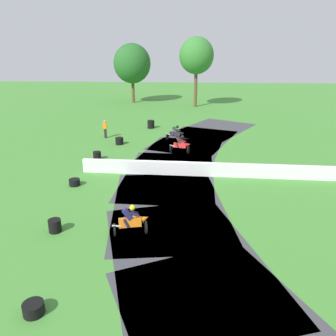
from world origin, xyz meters
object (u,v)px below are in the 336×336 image
at_px(tire_stack_extra_a, 55,226).
at_px(track_marshal, 105,129).
at_px(motorcycle_chase_red, 181,145).
at_px(motorcycle_trailing_orange, 132,221).
at_px(tire_stack_mid_b, 97,156).
at_px(tire_stack_extra_b, 34,309).
at_px(tire_stack_mid_a, 119,141).
at_px(motorcycle_lead_black, 176,133).
at_px(tire_stack_far, 75,182).
at_px(tire_stack_near, 151,124).

xyz_separation_m(tire_stack_extra_a, track_marshal, (-1.68, 16.62, 0.52)).
xyz_separation_m(motorcycle_chase_red, tire_stack_extra_a, (-5.38, -12.53, -0.34)).
distance_m(motorcycle_trailing_orange, tire_stack_mid_b, 11.21).
bearing_deg(tire_stack_extra_b, tire_stack_mid_b, 97.56).
distance_m(tire_stack_mid_a, tire_stack_mid_b, 4.24).
relative_size(motorcycle_lead_black, tire_stack_mid_a, 2.55).
bearing_deg(motorcycle_trailing_orange, tire_stack_far, 129.56).
bearing_deg(motorcycle_chase_red, tire_stack_mid_b, -160.86).
relative_size(motorcycle_trailing_orange, tire_stack_near, 2.10).
xyz_separation_m(tire_stack_extra_b, track_marshal, (-2.91, 21.56, 0.62)).
bearing_deg(tire_stack_far, tire_stack_near, 79.19).
distance_m(tire_stack_mid_a, tire_stack_extra_b, 19.52).
height_order(motorcycle_chase_red, tire_stack_extra_b, motorcycle_chase_red).
relative_size(motorcycle_lead_black, tire_stack_far, 2.63).
relative_size(tire_stack_mid_a, track_marshal, 0.42).
bearing_deg(tire_stack_extra_a, motorcycle_lead_black, 73.37).
relative_size(motorcycle_trailing_orange, tire_stack_extra_a, 2.80).
relative_size(motorcycle_chase_red, tire_stack_near, 2.15).
bearing_deg(motorcycle_lead_black, motorcycle_trailing_orange, -94.64).
bearing_deg(motorcycle_lead_black, track_marshal, 176.19).
bearing_deg(motorcycle_trailing_orange, motorcycle_chase_red, 81.53).
height_order(tire_stack_far, tire_stack_extra_a, tire_stack_extra_a).
relative_size(tire_stack_mid_b, track_marshal, 0.37).
bearing_deg(track_marshal, tire_stack_far, -85.89).
relative_size(motorcycle_lead_black, tire_stack_extra_a, 2.89).
bearing_deg(track_marshal, motorcycle_chase_red, -30.06).
distance_m(motorcycle_trailing_orange, tire_stack_near, 20.78).
xyz_separation_m(motorcycle_lead_black, tire_stack_mid_b, (-5.64, -5.80, -0.33)).
bearing_deg(motorcycle_chase_red, tire_stack_extra_a, -113.25).
bearing_deg(tire_stack_mid_b, motorcycle_trailing_orange, -67.25).
xyz_separation_m(motorcycle_lead_black, tire_stack_mid_a, (-4.80, -1.64, -0.33)).
xyz_separation_m(tire_stack_near, track_marshal, (-3.75, -4.15, 0.42)).
bearing_deg(motorcycle_lead_black, tire_stack_far, -117.83).
bearing_deg(tire_stack_mid_a, motorcycle_chase_red, -20.60).
bearing_deg(tire_stack_extra_a, track_marshal, 95.79).
xyz_separation_m(tire_stack_near, tire_stack_far, (-2.94, -15.40, -0.20)).
xyz_separation_m(tire_stack_near, tire_stack_mid_a, (-2.03, -6.23, -0.10)).
bearing_deg(tire_stack_far, tire_stack_extra_b, -78.50).
xyz_separation_m(tire_stack_far, tire_stack_extra_a, (0.87, -5.37, 0.10)).
bearing_deg(tire_stack_near, motorcycle_lead_black, -58.88).
relative_size(tire_stack_far, tire_stack_extra_a, 1.10).
distance_m(tire_stack_extra_a, tire_stack_extra_b, 5.10).
bearing_deg(tire_stack_near, tire_stack_extra_b, -91.87).
distance_m(tire_stack_mid_b, track_marshal, 6.32).
height_order(motorcycle_lead_black, tire_stack_extra_b, motorcycle_lead_black).
distance_m(motorcycle_trailing_orange, track_marshal, 17.37).
bearing_deg(motorcycle_chase_red, track_marshal, 149.94).
xyz_separation_m(motorcycle_chase_red, motorcycle_trailing_orange, (-1.86, -12.48, 0.02)).
distance_m(motorcycle_lead_black, motorcycle_trailing_orange, 16.19).
xyz_separation_m(motorcycle_trailing_orange, tire_stack_mid_b, (-4.33, 10.33, -0.36)).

